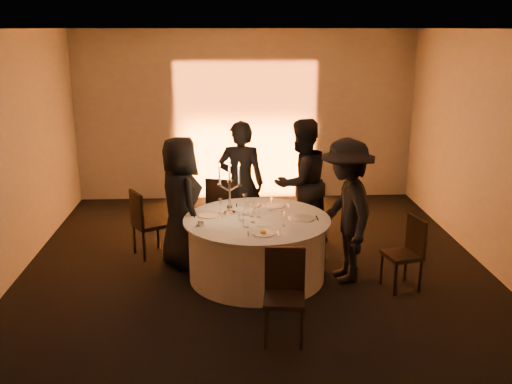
{
  "coord_description": "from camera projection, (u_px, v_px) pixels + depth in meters",
  "views": [
    {
      "loc": [
        -0.37,
        -6.58,
        3.02
      ],
      "look_at": [
        0.0,
        0.2,
        1.05
      ],
      "focal_mm": 40.0,
      "sensor_mm": 36.0,
      "label": 1
    }
  ],
  "objects": [
    {
      "name": "tumbler_c",
      "position": [
        246.0,
        224.0,
        6.63
      ],
      "size": [
        0.07,
        0.07,
        0.09
      ],
      "primitive_type": "cylinder",
      "color": "white",
      "rests_on": "banquet_table"
    },
    {
      "name": "chair_left",
      "position": [
        145.0,
        220.0,
        7.67
      ],
      "size": [
        0.55,
        0.55,
        0.92
      ],
      "rotation": [
        0.0,
        0.0,
        2.09
      ],
      "color": "black",
      "rests_on": "floor"
    },
    {
      "name": "coffee_cup",
      "position": [
        201.0,
        223.0,
        6.71
      ],
      "size": [
        0.11,
        0.11,
        0.07
      ],
      "color": "silver",
      "rests_on": "banquet_table"
    },
    {
      "name": "tumbler_a",
      "position": [
        246.0,
        212.0,
        7.07
      ],
      "size": [
        0.07,
        0.07,
        0.09
      ],
      "primitive_type": "cylinder",
      "color": "white",
      "rests_on": "banquet_table"
    },
    {
      "name": "ceiling",
      "position": [
        257.0,
        29.0,
        6.33
      ],
      "size": [
        7.0,
        7.0,
        0.0
      ],
      "primitive_type": "plane",
      "rotation": [
        3.14,
        0.0,
        0.0
      ],
      "color": "silver",
      "rests_on": "wall_back"
    },
    {
      "name": "chair_front",
      "position": [
        284.0,
        289.0,
        5.65
      ],
      "size": [
        0.45,
        0.45,
        0.92
      ],
      "rotation": [
        0.0,
        0.0,
        -0.12
      ],
      "color": "black",
      "rests_on": "floor"
    },
    {
      "name": "wine_glass_a",
      "position": [
        259.0,
        207.0,
        6.95
      ],
      "size": [
        0.07,
        0.07,
        0.19
      ],
      "color": "white",
      "rests_on": "banquet_table"
    },
    {
      "name": "wall_back",
      "position": [
        246.0,
        116.0,
        10.11
      ],
      "size": [
        7.0,
        0.0,
        7.0
      ],
      "primitive_type": "plane",
      "rotation": [
        1.57,
        0.0,
        0.0
      ],
      "color": "#BBB5AD",
      "rests_on": "floor"
    },
    {
      "name": "candelabra",
      "position": [
        230.0,
        194.0,
        7.08
      ],
      "size": [
        0.3,
        0.14,
        0.71
      ],
      "color": "silver",
      "rests_on": "banquet_table"
    },
    {
      "name": "guest_left",
      "position": [
        181.0,
        202.0,
        7.31
      ],
      "size": [
        0.85,
        0.99,
        1.71
      ],
      "primitive_type": "imported",
      "rotation": [
        0.0,
        0.0,
        2.01
      ],
      "color": "black",
      "rests_on": "floor"
    },
    {
      "name": "wall_front",
      "position": [
        290.0,
        292.0,
        3.39
      ],
      "size": [
        7.0,
        0.0,
        7.0
      ],
      "primitive_type": "plane",
      "rotation": [
        -1.57,
        0.0,
        0.0
      ],
      "color": "#BBB5AD",
      "rests_on": "floor"
    },
    {
      "name": "wine_glass_b",
      "position": [
        252.0,
        206.0,
        6.97
      ],
      "size": [
        0.07,
        0.07,
        0.19
      ],
      "color": "white",
      "rests_on": "banquet_table"
    },
    {
      "name": "uplighter_fixture",
      "position": [
        247.0,
        199.0,
        10.22
      ],
      "size": [
        0.25,
        0.12,
        0.1
      ],
      "primitive_type": "cube",
      "color": "black",
      "rests_on": "floor"
    },
    {
      "name": "tumbler_b",
      "position": [
        241.0,
        216.0,
        6.89
      ],
      "size": [
        0.07,
        0.07,
        0.09
      ],
      "primitive_type": "cylinder",
      "color": "white",
      "rests_on": "banquet_table"
    },
    {
      "name": "guest_back_right",
      "position": [
        301.0,
        183.0,
        8.02
      ],
      "size": [
        1.11,
        1.05,
        1.82
      ],
      "primitive_type": "imported",
      "rotation": [
        0.0,
        0.0,
        -2.59
      ],
      "color": "black",
      "rests_on": "floor"
    },
    {
      "name": "guest_right",
      "position": [
        346.0,
        211.0,
        6.86
      ],
      "size": [
        0.78,
        1.21,
        1.77
      ],
      "primitive_type": "imported",
      "rotation": [
        0.0,
        0.0,
        -1.46
      ],
      "color": "black",
      "rests_on": "floor"
    },
    {
      "name": "chair_right",
      "position": [
        408.0,
        249.0,
        6.75
      ],
      "size": [
        0.46,
        0.46,
        0.87
      ],
      "rotation": [
        0.0,
        0.0,
        -1.33
      ],
      "color": "black",
      "rests_on": "floor"
    },
    {
      "name": "wine_glass_c",
      "position": [
        245.0,
        198.0,
        7.32
      ],
      "size": [
        0.07,
        0.07,
        0.19
      ],
      "color": "white",
      "rests_on": "banquet_table"
    },
    {
      "name": "floor",
      "position": [
        257.0,
        276.0,
        7.17
      ],
      "size": [
        7.0,
        7.0,
        0.0
      ],
      "primitive_type": "plane",
      "color": "black",
      "rests_on": "ground"
    },
    {
      "name": "wine_glass_d",
      "position": [
        284.0,
        215.0,
        6.66
      ],
      "size": [
        0.07,
        0.07,
        0.19
      ],
      "color": "white",
      "rests_on": "banquet_table"
    },
    {
      "name": "chair_back_right",
      "position": [
        305.0,
        207.0,
        8.23
      ],
      "size": [
        0.56,
        0.56,
        0.93
      ],
      "rotation": [
        0.0,
        0.0,
        -2.63
      ],
      "color": "black",
      "rests_on": "floor"
    },
    {
      "name": "plate_right",
      "position": [
        303.0,
        218.0,
        6.94
      ],
      "size": [
        0.36,
        0.28,
        0.01
      ],
      "color": "silver",
      "rests_on": "banquet_table"
    },
    {
      "name": "plate_front",
      "position": [
        263.0,
        232.0,
        6.43
      ],
      "size": [
        0.36,
        0.25,
        0.08
      ],
      "color": "silver",
      "rests_on": "banquet_table"
    },
    {
      "name": "banquet_table",
      "position": [
        257.0,
        248.0,
        7.06
      ],
      "size": [
        1.8,
        1.8,
        0.77
      ],
      "color": "black",
      "rests_on": "floor"
    },
    {
      "name": "wine_glass_f",
      "position": [
        220.0,
        203.0,
        7.11
      ],
      "size": [
        0.07,
        0.07,
        0.19
      ],
      "color": "white",
      "rests_on": "banquet_table"
    },
    {
      "name": "plate_left",
      "position": [
        208.0,
        215.0,
        7.05
      ],
      "size": [
        0.36,
        0.26,
        0.01
      ],
      "color": "silver",
      "rests_on": "banquet_table"
    },
    {
      "name": "plate_back_right",
      "position": [
        275.0,
        206.0,
        7.42
      ],
      "size": [
        0.36,
        0.26,
        0.01
      ],
      "color": "silver",
      "rests_on": "banquet_table"
    },
    {
      "name": "wine_glass_g",
      "position": [
        253.0,
        211.0,
        6.78
      ],
      "size": [
        0.07,
        0.07,
        0.19
      ],
      "color": "white",
      "rests_on": "banquet_table"
    },
    {
      "name": "wall_right",
      "position": [
        504.0,
        157.0,
        6.91
      ],
      "size": [
        0.0,
        7.0,
        7.0
      ],
      "primitive_type": "plane",
      "rotation": [
        1.57,
        0.0,
        -1.57
      ],
      "color": "#BBB5AD",
      "rests_on": "floor"
    },
    {
      "name": "wine_glass_e",
      "position": [
        271.0,
        200.0,
        7.21
      ],
      "size": [
        0.07,
        0.07,
        0.19
      ],
      "color": "white",
      "rests_on": "banquet_table"
    },
    {
      "name": "chair_back_left",
      "position": [
        223.0,
        206.0,
        8.16
      ],
      "size": [
        0.53,
        0.53,
        0.98
      ],
      "rotation": [
        0.0,
        0.0,
        2.84
      ],
      "color": "black",
      "rests_on": "floor"
    },
    {
      "name": "plate_back_left",
      "position": [
        250.0,
        205.0,
        7.45
      ],
      "size": [
        0.36,
        0.28,
        0.01
      ],
      "color": "silver",
      "rests_on": "banquet_table"
    },
    {
      "name": "guest_back_left",
      "position": [
        241.0,
        184.0,
        8.03
      ],
      "size": [
        0.71,
        0.51,
        1.79
      ],
      "primitive_type": "imported",
      "rotation": [
        0.0,
        0.0,
        3.01
      ],
      "color": "black",
      "rests_on": "floor"
    }
  ]
}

